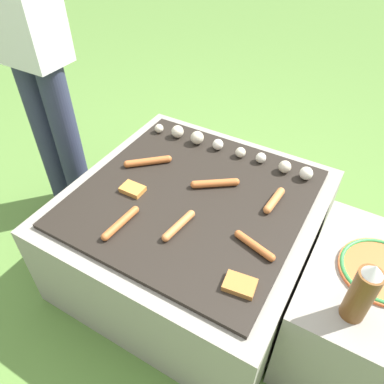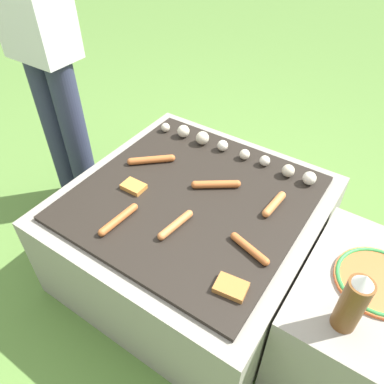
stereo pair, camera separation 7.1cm
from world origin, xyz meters
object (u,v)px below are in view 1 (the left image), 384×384
object	(u,v)px
sausage_front_center	(215,183)
person_standing	(24,25)
condiment_bottle	(362,293)
plate_colorful	(381,270)

from	to	relation	value
sausage_front_center	person_standing	bearing A→B (deg)	-176.87
sausage_front_center	condiment_bottle	xyz separation A→B (m)	(0.60, -0.30, 0.09)
person_standing	condiment_bottle	size ratio (longest dim) A/B	7.36
plate_colorful	condiment_bottle	distance (m)	0.22
person_standing	sausage_front_center	world-z (taller)	person_standing
sausage_front_center	plate_colorful	distance (m)	0.65
condiment_bottle	plate_colorful	bearing A→B (deg)	76.20
person_standing	plate_colorful	bearing A→B (deg)	-2.24
sausage_front_center	condiment_bottle	world-z (taller)	condiment_bottle
person_standing	sausage_front_center	xyz separation A→B (m)	(0.83, 0.05, -0.48)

